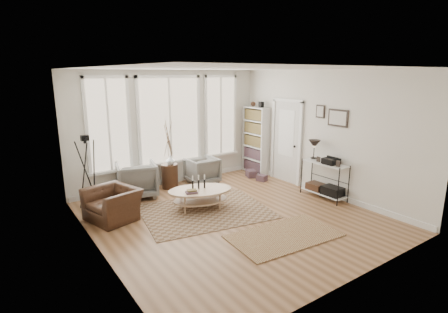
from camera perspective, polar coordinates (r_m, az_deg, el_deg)
room at (r=6.74m, az=1.52°, el=1.56°), size 5.50×5.54×2.90m
bay_window at (r=8.98m, az=-8.81°, el=5.57°), size 4.14×0.12×2.24m
door at (r=9.28m, az=10.16°, el=2.72°), size 0.09×1.06×2.22m
bookcase at (r=10.00m, az=5.24°, el=2.67°), size 0.31×0.85×2.06m
low_shelf at (r=8.34m, az=16.04°, el=-3.13°), size 0.38×1.08×1.30m
wall_art at (r=8.24m, az=17.39°, el=6.30°), size 0.04×0.88×0.44m
rug_main at (r=7.39m, az=-3.00°, el=-8.91°), size 2.86×2.34×0.01m
rug_runner at (r=6.43m, az=9.80°, el=-12.61°), size 2.02×1.23×0.01m
coffee_table at (r=7.44m, az=-3.96°, el=-6.07°), size 1.53×1.21×0.62m
armchair_left at (r=8.37m, az=-14.08°, el=-3.67°), size 1.07×1.08×0.82m
armchair_right at (r=9.14m, az=-3.58°, el=-2.26°), size 0.75×0.77×0.69m
side_table at (r=8.73m, az=-8.95°, el=0.09°), size 0.41×0.41×1.71m
vase at (r=8.72m, az=-8.76°, el=-0.62°), size 0.24×0.24×0.22m
accent_chair at (r=7.25m, az=-17.72°, el=-7.40°), size 1.16×1.07×0.63m
tripod_camera at (r=7.89m, az=-21.29°, el=-2.84°), size 0.55×0.55×1.57m
book_stack_near at (r=9.74m, az=4.45°, el=-2.78°), size 0.33×0.37×0.20m
book_stack_far at (r=9.42m, az=6.19°, el=-3.50°), size 0.26×0.30×0.16m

